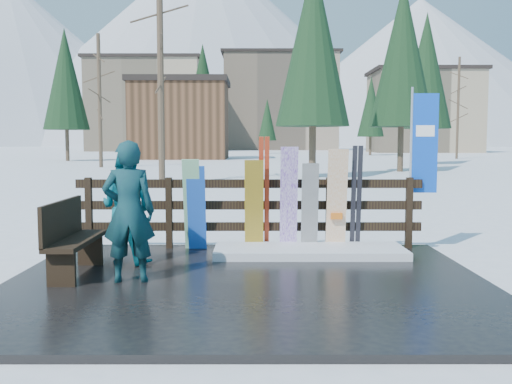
{
  "coord_description": "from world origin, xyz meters",
  "views": [
    {
      "loc": [
        0.1,
        -6.98,
        1.8
      ],
      "look_at": [
        0.11,
        1.0,
        1.1
      ],
      "focal_mm": 40.0,
      "sensor_mm": 36.0,
      "label": 1
    }
  ],
  "objects_px": {
    "snowboard_0": "(196,208)",
    "snowboard_3": "(289,199)",
    "snowboard_2": "(254,205)",
    "rental_flag": "(421,149)",
    "person_front": "(129,212)",
    "person_back": "(126,208)",
    "snowboard_5": "(337,200)",
    "snowboard_4": "(310,207)",
    "snowboard_1": "(192,205)",
    "bench": "(71,236)"
  },
  "relations": [
    {
      "from": "snowboard_1",
      "to": "rental_flag",
      "type": "distance_m",
      "value": 3.8
    },
    {
      "from": "snowboard_0",
      "to": "snowboard_2",
      "type": "xyz_separation_m",
      "value": [
        0.91,
        -0.0,
        0.05
      ]
    },
    {
      "from": "snowboard_4",
      "to": "rental_flag",
      "type": "height_order",
      "value": "rental_flag"
    },
    {
      "from": "rental_flag",
      "to": "person_front",
      "type": "bearing_deg",
      "value": -151.54
    },
    {
      "from": "person_front",
      "to": "person_back",
      "type": "distance_m",
      "value": 1.12
    },
    {
      "from": "person_front",
      "to": "snowboard_4",
      "type": "bearing_deg",
      "value": -146.42
    },
    {
      "from": "person_front",
      "to": "person_back",
      "type": "height_order",
      "value": "person_front"
    },
    {
      "from": "snowboard_4",
      "to": "snowboard_5",
      "type": "distance_m",
      "value": 0.44
    },
    {
      "from": "snowboard_0",
      "to": "person_back",
      "type": "bearing_deg",
      "value": -133.32
    },
    {
      "from": "snowboard_2",
      "to": "rental_flag",
      "type": "distance_m",
      "value": 2.86
    },
    {
      "from": "snowboard_0",
      "to": "snowboard_3",
      "type": "distance_m",
      "value": 1.47
    },
    {
      "from": "bench",
      "to": "snowboard_4",
      "type": "distance_m",
      "value": 3.67
    },
    {
      "from": "rental_flag",
      "to": "snowboard_3",
      "type": "bearing_deg",
      "value": -172.87
    },
    {
      "from": "snowboard_2",
      "to": "snowboard_4",
      "type": "distance_m",
      "value": 0.88
    },
    {
      "from": "snowboard_3",
      "to": "rental_flag",
      "type": "xyz_separation_m",
      "value": [
        2.16,
        0.27,
        0.78
      ]
    },
    {
      "from": "snowboard_0",
      "to": "snowboard_3",
      "type": "bearing_deg",
      "value": 0.0
    },
    {
      "from": "snowboard_3",
      "to": "person_back",
      "type": "distance_m",
      "value": 2.54
    },
    {
      "from": "snowboard_4",
      "to": "rental_flag",
      "type": "relative_size",
      "value": 0.54
    },
    {
      "from": "snowboard_0",
      "to": "snowboard_3",
      "type": "xyz_separation_m",
      "value": [
        1.46,
        0.0,
        0.15
      ]
    },
    {
      "from": "snowboard_5",
      "to": "person_back",
      "type": "relative_size",
      "value": 1.03
    },
    {
      "from": "bench",
      "to": "person_front",
      "type": "relative_size",
      "value": 0.86
    },
    {
      "from": "rental_flag",
      "to": "person_front",
      "type": "distance_m",
      "value": 4.88
    },
    {
      "from": "snowboard_2",
      "to": "rental_flag",
      "type": "height_order",
      "value": "rental_flag"
    },
    {
      "from": "snowboard_5",
      "to": "rental_flag",
      "type": "xyz_separation_m",
      "value": [
        1.4,
        0.27,
        0.8
      ]
    },
    {
      "from": "bench",
      "to": "snowboard_5",
      "type": "bearing_deg",
      "value": 24.59
    },
    {
      "from": "person_front",
      "to": "person_back",
      "type": "relative_size",
      "value": 1.1
    },
    {
      "from": "snowboard_2",
      "to": "person_front",
      "type": "xyz_separation_m",
      "value": [
        -1.53,
        -2.03,
        0.15
      ]
    },
    {
      "from": "person_back",
      "to": "snowboard_1",
      "type": "bearing_deg",
      "value": -111.28
    },
    {
      "from": "snowboard_1",
      "to": "snowboard_5",
      "type": "distance_m",
      "value": 2.29
    },
    {
      "from": "snowboard_0",
      "to": "snowboard_4",
      "type": "distance_m",
      "value": 1.8
    },
    {
      "from": "bench",
      "to": "person_back",
      "type": "bearing_deg",
      "value": 52.64
    },
    {
      "from": "snowboard_3",
      "to": "snowboard_1",
      "type": "bearing_deg",
      "value": -180.0
    },
    {
      "from": "snowboard_0",
      "to": "person_back",
      "type": "xyz_separation_m",
      "value": [
        -0.9,
        -0.95,
        0.12
      ]
    },
    {
      "from": "snowboard_1",
      "to": "snowboard_4",
      "type": "height_order",
      "value": "snowboard_1"
    },
    {
      "from": "rental_flag",
      "to": "person_front",
      "type": "xyz_separation_m",
      "value": [
        -4.24,
        -2.3,
        -0.73
      ]
    },
    {
      "from": "person_front",
      "to": "person_back",
      "type": "bearing_deg",
      "value": -82.05
    },
    {
      "from": "person_front",
      "to": "rental_flag",
      "type": "bearing_deg",
      "value": -157.97
    },
    {
      "from": "snowboard_1",
      "to": "snowboard_5",
      "type": "relative_size",
      "value": 0.92
    },
    {
      "from": "snowboard_0",
      "to": "snowboard_3",
      "type": "height_order",
      "value": "snowboard_3"
    },
    {
      "from": "bench",
      "to": "snowboard_3",
      "type": "distance_m",
      "value": 3.38
    },
    {
      "from": "snowboard_1",
      "to": "snowboard_4",
      "type": "xyz_separation_m",
      "value": [
        1.87,
        0.0,
        -0.03
      ]
    },
    {
      "from": "snowboard_3",
      "to": "snowboard_5",
      "type": "distance_m",
      "value": 0.76
    },
    {
      "from": "snowboard_2",
      "to": "snowboard_5",
      "type": "bearing_deg",
      "value": 0.0
    },
    {
      "from": "snowboard_2",
      "to": "person_back",
      "type": "bearing_deg",
      "value": -152.28
    },
    {
      "from": "snowboard_5",
      "to": "person_front",
      "type": "xyz_separation_m",
      "value": [
        -2.84,
        -2.03,
        0.06
      ]
    },
    {
      "from": "person_back",
      "to": "bench",
      "type": "bearing_deg",
      "value": 72.35
    },
    {
      "from": "snowboard_2",
      "to": "person_front",
      "type": "relative_size",
      "value": 0.84
    },
    {
      "from": "snowboard_1",
      "to": "snowboard_5",
      "type": "bearing_deg",
      "value": 0.0
    },
    {
      "from": "bench",
      "to": "snowboard_2",
      "type": "xyz_separation_m",
      "value": [
        2.37,
        1.68,
        0.21
      ]
    },
    {
      "from": "person_back",
      "to": "snowboard_4",
      "type": "bearing_deg",
      "value": -140.85
    }
  ]
}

